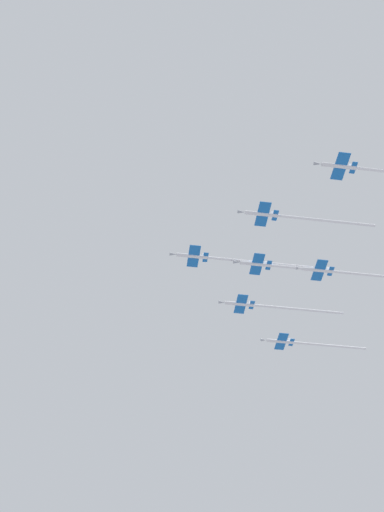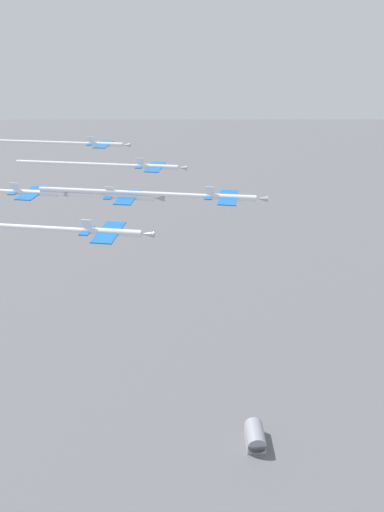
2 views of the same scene
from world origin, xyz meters
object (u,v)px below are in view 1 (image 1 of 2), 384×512
Objects in this scene: jet_lead at (226,259)px; jet_starboard_outer at (379,170)px; jet_port_inner at (291,217)px; jet_starboard_inner at (267,306)px; jet_center_rear at (301,343)px; jet_port_outer at (281,266)px; jet_port_trail at (347,273)px.

jet_starboard_outer reaches higher than jet_lead.
jet_port_inner is 39.49m from jet_starboard_inner.
jet_lead is 53.77m from jet_center_rear.
jet_center_rear is at bearing -23.85° from jet_port_outer.
jet_center_rear is (-75.57, 23.23, 0.52)m from jet_starboard_outer.
jet_starboard_inner is at bearing 1.82° from jet_port_outer.
jet_lead is 42.13m from jet_port_trail.
jet_lead is 1.07× the size of jet_port_trail.
jet_center_rear is at bearing -17.37° from jet_port_inner.
jet_port_outer is 23.10m from jet_port_trail.
jet_port_inner is at bearing 176.89° from jet_port_outer.
jet_lead is 56.48m from jet_starboard_outer.
jet_port_inner is 29.89m from jet_starboard_outer.
jet_starboard_outer is at bearing -131.34° from jet_port_inner.
jet_port_inner reaches higher than jet_port_trail.
jet_port_outer is 0.83× the size of jet_starboard_outer.
jet_starboard_outer is 39.56m from jet_port_trail.
jet_starboard_outer is at bearing 177.48° from jet_port_trail.
jet_lead is 1.16× the size of jet_port_outer.
jet_starboard_inner is at bearing -0.65° from jet_port_inner.
jet_lead is at bearing 45.64° from jet_starboard_outer.
jet_starboard_inner reaches higher than jet_port_outer.
jet_starboard_outer is 1.23× the size of jet_center_rear.
jet_port_trail is (39.04, -8.15, -2.36)m from jet_center_rear.
jet_port_outer is 1.02× the size of jet_center_rear.
jet_starboard_inner is at bearing 50.24° from jet_port_trail.
jet_lead is at bearing 42.27° from jet_port_inner.
jet_port_trail is at bearing -90.00° from jet_lead.
jet_port_outer is 44.93m from jet_starboard_outer.
jet_starboard_inner is 1.08× the size of jet_port_outer.
jet_port_trail is at bearing -129.76° from jet_starboard_inner.
jet_port_outer is 0.93× the size of jet_port_trail.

